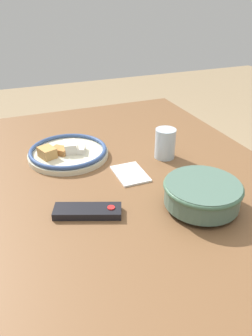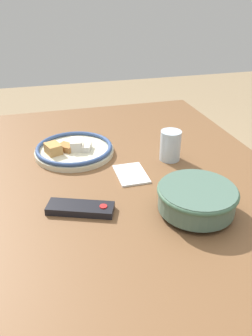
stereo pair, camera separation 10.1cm
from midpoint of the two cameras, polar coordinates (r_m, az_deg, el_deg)
ground_plane at (r=1.57m, az=-2.41°, el=-25.30°), size 8.00×8.00×0.00m
dining_table at (r=1.10m, az=-3.12°, el=-4.67°), size 1.35×1.00×0.75m
noodle_bowl at (r=0.89m, az=9.98°, el=-4.47°), size 0.21×0.21×0.08m
food_plate at (r=1.18m, az=-12.58°, el=2.62°), size 0.28×0.28×0.05m
tv_remote at (r=0.88m, az=-9.98°, el=-7.52°), size 0.12×0.19×0.02m
drinking_glass at (r=1.14m, az=4.31°, el=4.23°), size 0.07×0.07×0.10m
folded_napkin at (r=1.05m, az=-2.01°, el=-1.08°), size 0.13×0.09×0.01m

